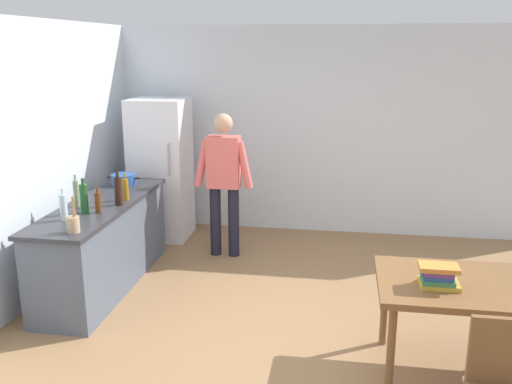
% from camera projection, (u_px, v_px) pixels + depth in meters
% --- Properties ---
extents(ground_plane, '(14.00, 14.00, 0.00)m').
position_uv_depth(ground_plane, '(288.00, 338.00, 4.74)').
color(ground_plane, '#936D47').
extents(wall_back, '(6.40, 0.12, 2.70)m').
position_uv_depth(wall_back, '(313.00, 131.00, 7.26)').
color(wall_back, silver).
rests_on(wall_back, ground_plane).
extents(wall_left, '(0.12, 5.60, 2.70)m').
position_uv_depth(wall_left, '(6.00, 170.00, 4.99)').
color(wall_left, silver).
rests_on(wall_left, ground_plane).
extents(kitchen_counter, '(0.64, 2.20, 0.90)m').
position_uv_depth(kitchen_counter, '(104.00, 244.00, 5.70)').
color(kitchen_counter, '#4C5666').
rests_on(kitchen_counter, ground_plane).
extents(refrigerator, '(0.70, 0.67, 1.80)m').
position_uv_depth(refrigerator, '(161.00, 169.00, 7.09)').
color(refrigerator, white).
rests_on(refrigerator, ground_plane).
extents(person, '(0.70, 0.22, 1.70)m').
position_uv_depth(person, '(224.00, 176.00, 6.40)').
color(person, '#1E1E2D').
rests_on(person, ground_plane).
extents(dining_table, '(1.40, 0.90, 0.75)m').
position_uv_depth(dining_table, '(473.00, 292.00, 4.07)').
color(dining_table, brown).
rests_on(dining_table, ground_plane).
extents(cooking_pot, '(0.40, 0.28, 0.12)m').
position_uv_depth(cooking_pot, '(123.00, 179.00, 6.30)').
color(cooking_pot, '#285193').
rests_on(cooking_pot, kitchen_counter).
extents(utensil_jar, '(0.11, 0.11, 0.32)m').
position_uv_depth(utensil_jar, '(73.00, 224.00, 4.67)').
color(utensil_jar, tan).
rests_on(utensil_jar, kitchen_counter).
extents(bottle_beer_brown, '(0.06, 0.06, 0.26)m').
position_uv_depth(bottle_beer_brown, '(98.00, 202.00, 5.22)').
color(bottle_beer_brown, '#5B3314').
rests_on(bottle_beer_brown, kitchen_counter).
extents(bottle_wine_green, '(0.08, 0.08, 0.34)m').
position_uv_depth(bottle_wine_green, '(84.00, 198.00, 5.20)').
color(bottle_wine_green, '#1E5123').
rests_on(bottle_wine_green, kitchen_counter).
extents(bottle_water_clear, '(0.07, 0.07, 0.30)m').
position_uv_depth(bottle_water_clear, '(63.00, 207.00, 4.99)').
color(bottle_water_clear, silver).
rests_on(bottle_water_clear, kitchen_counter).
extents(bottle_wine_dark, '(0.08, 0.08, 0.34)m').
position_uv_depth(bottle_wine_dark, '(118.00, 191.00, 5.47)').
color(bottle_wine_dark, black).
rests_on(bottle_wine_dark, kitchen_counter).
extents(bottle_vinegar_tall, '(0.06, 0.06, 0.32)m').
position_uv_depth(bottle_vinegar_tall, '(76.00, 193.00, 5.42)').
color(bottle_vinegar_tall, gray).
rests_on(bottle_vinegar_tall, kitchen_counter).
extents(bottle_oil_amber, '(0.06, 0.06, 0.28)m').
position_uv_depth(bottle_oil_amber, '(125.00, 189.00, 5.65)').
color(bottle_oil_amber, '#996619').
rests_on(bottle_oil_amber, kitchen_counter).
extents(book_stack, '(0.29, 0.21, 0.17)m').
position_uv_depth(book_stack, '(438.00, 276.00, 3.97)').
color(book_stack, gold).
rests_on(book_stack, dining_table).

